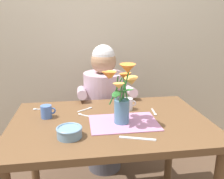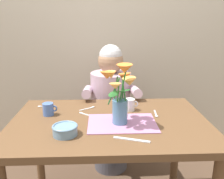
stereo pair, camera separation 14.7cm
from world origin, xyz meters
The scene contains 13 objects.
wood_panel_backdrop centered at (0.00, 1.05, 1.25)m, with size 4.00×0.10×2.50m, color beige.
dining_table centered at (0.00, 0.00, 0.64)m, with size 1.20×0.80×0.74m.
seated_person centered at (0.03, 0.62, 0.56)m, with size 0.45×0.47×1.14m.
striped_placemat centered at (0.07, -0.05, 0.74)m, with size 0.40×0.28×0.01m, color #B275A3.
flower_vase centered at (0.06, -0.06, 0.93)m, with size 0.24×0.23×0.37m.
ceramic_bowl centered at (-0.24, -0.19, 0.77)m, with size 0.14×0.14×0.06m.
dinner_knife centered at (0.10, -0.26, 0.74)m, with size 0.19×0.02×0.01m, color silver.
ceramic_mug centered at (-0.39, 0.10, 0.78)m, with size 0.09×0.07×0.08m.
coffee_cup centered at (0.14, 0.16, 0.78)m, with size 0.09×0.07×0.08m.
spoon_0 centered at (-0.16, 0.10, 0.74)m, with size 0.10×0.08×0.01m.
spoon_1 centered at (0.30, 0.07, 0.74)m, with size 0.03×0.12×0.01m.
spoon_2 centered at (-0.46, 0.25, 0.74)m, with size 0.12×0.02×0.01m.
spoon_3 centered at (-0.13, 0.21, 0.74)m, with size 0.11×0.08×0.01m.
Camera 2 is at (-0.04, -1.36, 1.33)m, focal length 38.79 mm.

